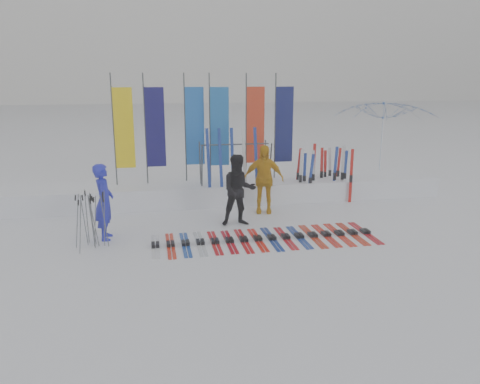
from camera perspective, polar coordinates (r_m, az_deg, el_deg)
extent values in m
plane|color=white|center=(9.97, 0.62, -7.82)|extent=(120.00, 120.00, 0.00)
cube|color=white|center=(14.21, -3.08, 0.06)|extent=(14.00, 1.60, 0.60)
imported|color=#2025BA|center=(11.19, -16.24, -1.16)|extent=(0.44, 0.66, 1.78)
imported|color=black|center=(11.76, -0.15, 0.20)|extent=(0.88, 0.69, 1.81)
imported|color=orange|center=(12.89, 2.88, 1.58)|extent=(1.18, 0.70, 1.89)
imported|color=white|center=(16.42, 17.08, 5.66)|extent=(4.06, 4.10, 3.03)
cube|color=silver|center=(10.64, -10.27, -6.42)|extent=(0.17, 1.58, 0.07)
cube|color=red|center=(10.64, -8.46, -6.33)|extent=(0.17, 1.66, 0.07)
cube|color=navy|center=(10.66, -6.66, -6.24)|extent=(0.17, 1.62, 0.07)
cube|color=#BABDC2|center=(10.69, -4.87, -6.15)|extent=(0.17, 1.64, 0.07)
cube|color=red|center=(10.72, -3.08, -6.04)|extent=(0.17, 1.58, 0.07)
cube|color=#AD0D1A|center=(10.77, -1.31, -5.94)|extent=(0.17, 1.57, 0.07)
cube|color=#B70E13|center=(10.83, 0.44, -5.83)|extent=(0.17, 1.65, 0.07)
cube|color=red|center=(10.89, 2.17, -5.71)|extent=(0.17, 1.60, 0.07)
cube|color=navy|center=(10.97, 3.88, -5.59)|extent=(0.17, 1.66, 0.07)
cube|color=#B60E14|center=(11.06, 5.56, -5.47)|extent=(0.17, 1.59, 0.07)
cube|color=navy|center=(11.15, 7.21, -5.34)|extent=(0.17, 1.62, 0.07)
cube|color=#B7270E|center=(11.26, 8.84, -5.22)|extent=(0.17, 1.69, 0.07)
cube|color=red|center=(11.37, 10.43, -5.09)|extent=(0.17, 1.66, 0.07)
cube|color=red|center=(11.49, 11.99, -4.96)|extent=(0.17, 1.69, 0.07)
cube|color=red|center=(11.62, 13.51, -4.83)|extent=(0.17, 1.69, 0.07)
cube|color=#B20E17|center=(11.76, 15.00, -4.70)|extent=(0.17, 1.68, 0.07)
cylinder|color=#595B60|center=(10.88, -18.46, -3.31)|extent=(0.08, 0.16, 1.20)
cylinder|color=#595B60|center=(10.83, -16.21, -3.09)|extent=(0.08, 0.12, 1.25)
cylinder|color=#595B60|center=(10.80, -17.39, -3.40)|extent=(0.16, 0.08, 1.18)
cylinder|color=#595B60|center=(10.86, -17.24, -3.42)|extent=(0.10, 0.10, 1.14)
cylinder|color=#595B60|center=(11.14, -18.17, -2.82)|extent=(0.04, 0.08, 1.23)
cylinder|color=#595B60|center=(10.97, -17.58, -3.26)|extent=(0.12, 0.05, 1.15)
cylinder|color=#595B60|center=(10.68, -17.60, -3.66)|extent=(0.08, 0.12, 1.17)
cylinder|color=#595B60|center=(10.80, -16.19, -3.41)|extent=(0.14, 0.11, 1.15)
cylinder|color=#595B60|center=(10.91, -17.57, -3.19)|extent=(0.06, 0.14, 1.20)
cylinder|color=#595B60|center=(10.92, -19.22, -3.31)|extent=(0.13, 0.16, 1.20)
cylinder|color=#595B60|center=(10.50, -18.89, -3.97)|extent=(0.12, 0.09, 1.20)
cylinder|color=#383A3F|center=(13.94, -15.14, 7.28)|extent=(0.04, 0.04, 3.20)
cube|color=yellow|center=(13.92, -13.96, 7.55)|extent=(0.55, 0.03, 2.30)
cylinder|color=#383A3F|center=(13.95, -11.47, 7.48)|extent=(0.04, 0.04, 3.20)
cube|color=#0E0B51|center=(13.95, -10.28, 7.74)|extent=(0.55, 0.03, 2.30)
cylinder|color=#383A3F|center=(14.11, -6.69, 7.73)|extent=(0.04, 0.04, 3.20)
cube|color=blue|center=(14.13, -5.52, 7.97)|extent=(0.55, 0.03, 2.30)
cylinder|color=#383A3F|center=(13.92, -3.68, 7.71)|extent=(0.04, 0.04, 3.20)
cube|color=#175EAE|center=(13.95, -2.49, 7.95)|extent=(0.55, 0.03, 2.30)
cylinder|color=#383A3F|center=(14.32, 0.75, 7.91)|extent=(0.04, 0.04, 3.20)
cube|color=red|center=(14.37, 1.90, 8.13)|extent=(0.55, 0.03, 2.30)
cylinder|color=#383A3F|center=(14.53, 4.30, 7.96)|extent=(0.04, 0.04, 3.20)
cube|color=#0B1150|center=(14.60, 5.41, 8.16)|extent=(0.55, 0.03, 2.30)
cylinder|color=#383A3F|center=(13.33, -4.66, 3.19)|extent=(0.04, 0.30, 1.23)
cylinder|color=#383A3F|center=(13.82, -4.89, 3.56)|extent=(0.04, 0.30, 1.23)
cylinder|color=#383A3F|center=(13.69, 3.71, 3.48)|extent=(0.04, 0.30, 1.23)
cylinder|color=#383A3F|center=(14.16, 3.20, 3.84)|extent=(0.04, 0.30, 1.23)
cylinder|color=#383A3F|center=(13.62, -0.62, 5.83)|extent=(2.00, 0.04, 0.04)
cube|color=navy|center=(14.50, 11.46, 2.21)|extent=(0.09, 0.02, 1.65)
cube|color=red|center=(14.35, 13.39, 1.91)|extent=(0.09, 0.04, 1.61)
cube|color=red|center=(15.18, 11.85, 2.45)|extent=(0.09, 0.04, 1.52)
cube|color=silver|center=(14.47, 8.93, 2.05)|extent=(0.09, 0.04, 1.53)
cube|color=silver|center=(14.56, 12.36, 2.25)|extent=(0.09, 0.03, 1.67)
cube|color=red|center=(14.89, 9.90, 2.40)|extent=(0.09, 0.03, 1.56)
cube|color=navy|center=(14.92, 12.65, 2.13)|extent=(0.09, 0.03, 1.47)
cube|color=silver|center=(14.10, 7.37, 1.95)|extent=(0.09, 0.03, 1.60)
cube|color=silver|center=(15.23, 10.91, 2.51)|extent=(0.09, 0.03, 1.51)
cube|color=red|center=(15.05, 10.33, 2.30)|extent=(0.09, 0.04, 1.46)
cube|color=navy|center=(14.07, 8.56, 1.62)|extent=(0.09, 0.04, 1.48)
cube|color=navy|center=(14.33, 7.85, 1.84)|extent=(0.09, 0.03, 1.46)
cube|color=red|center=(14.90, 8.95, 2.68)|extent=(0.09, 0.04, 1.67)
cube|color=red|center=(14.50, 7.08, 2.24)|extent=(0.09, 0.02, 1.58)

